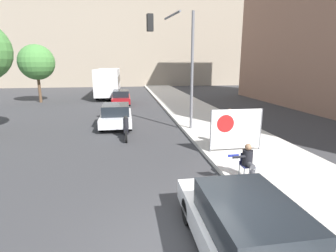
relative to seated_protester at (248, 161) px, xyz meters
name	(u,v)px	position (x,y,z in m)	size (l,w,h in m)	color
sidewalk_curb	(197,114)	(1.63, 12.10, -0.71)	(4.47, 90.00, 0.18)	beige
seated_protester	(248,161)	(0.00, 0.00, 0.00)	(0.97, 0.77, 1.17)	#474C56
jogger_on_sidewalk	(229,127)	(0.76, 3.52, 0.26)	(0.34, 0.34, 1.73)	#756651
protest_banner	(236,129)	(0.77, 2.81, 0.34)	(2.31, 0.06, 1.82)	slate
traffic_light_pole	(178,53)	(-0.94, 6.99, 3.67)	(2.62, 2.38, 6.47)	slate
parked_car_curbside	(246,230)	(-1.62, -3.31, -0.09)	(1.79, 4.48, 1.40)	white
car_on_road_nearest	(116,115)	(-4.49, 9.07, -0.09)	(1.88, 4.26, 1.42)	silver
car_on_road_midblock	(121,97)	(-4.32, 18.71, -0.10)	(1.71, 4.60, 1.38)	maroon
city_bus_on_road	(109,81)	(-5.89, 25.87, 1.11)	(2.52, 11.45, 3.33)	silver
motorcycle_on_road	(126,129)	(-3.89, 6.11, -0.27)	(0.28, 2.16, 1.22)	black
street_tree_midblock	(37,62)	(-12.61, 21.29, 3.25)	(3.50, 3.50, 5.81)	brown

